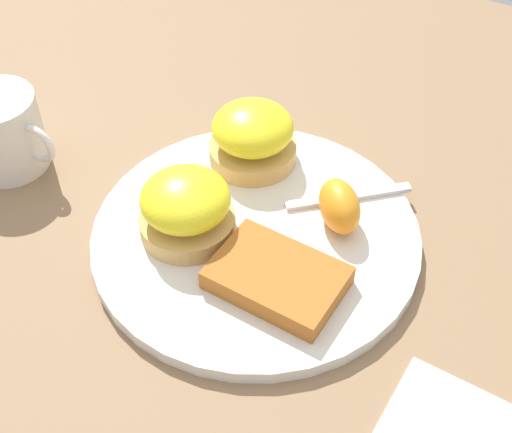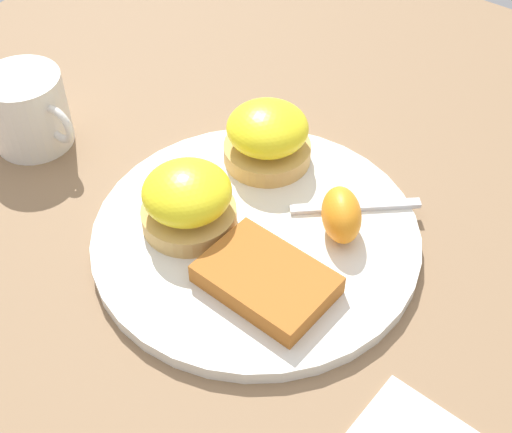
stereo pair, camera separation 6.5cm
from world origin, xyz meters
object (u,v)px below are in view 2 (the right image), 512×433
Objects in this scene: sandwich_benedict_right at (188,200)px; hashbrown_patty at (266,279)px; sandwich_benedict_left at (267,136)px; cup at (29,110)px; orange_wedge at (341,215)px; fork at (280,210)px.

sandwich_benedict_right is 0.80× the size of hashbrown_patty.
sandwich_benedict_left is 0.12m from sandwich_benedict_right.
hashbrown_patty is 0.33m from cup.
fork is (-0.06, -0.01, -0.02)m from orange_wedge.
sandwich_benedict_left is at bearing 135.51° from fork.
sandwich_benedict_right is at bearing 170.21° from hashbrown_patty.
hashbrown_patty is (0.10, -0.02, -0.02)m from sandwich_benedict_right.
orange_wedge is at bearing 13.01° from fork.
sandwich_benedict_right is 0.47× the size of fork.
orange_wedge is at bearing 32.90° from sandwich_benedict_right.
cup reaches higher than hashbrown_patty.
cup reaches higher than sandwich_benedict_left.
orange_wedge is (0.02, 0.09, 0.01)m from hashbrown_patty.
hashbrown_patty is 1.85× the size of orange_wedge.
orange_wedge reaches higher than fork.
sandwich_benedict_left is at bearing 88.19° from sandwich_benedict_right.
cup reaches higher than fork.
sandwich_benedict_right is 0.22m from cup.
sandwich_benedict_right is at bearing -91.81° from sandwich_benedict_left.
sandwich_benedict_left is at bearing 26.69° from cup.
hashbrown_patty is (0.10, -0.14, -0.02)m from sandwich_benedict_left.
orange_wedge is 0.32× the size of fork.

